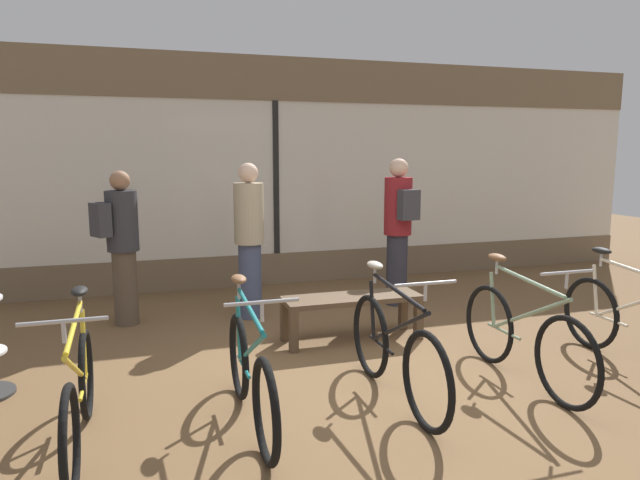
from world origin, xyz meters
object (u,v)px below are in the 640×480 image
Objects in this scene: bicycle_far_left at (79,396)px; customer_by_window at (249,237)px; bicycle_center at (395,351)px; bicycle_far_right at (631,323)px; bicycle_left at (250,374)px; customer_near_rack at (398,227)px; customer_mid_floor at (121,243)px; display_bench at (352,304)px; bicycle_right at (523,336)px.

bicycle_far_left is 0.94× the size of customer_by_window.
customer_by_window is (-0.65, 2.53, 0.55)m from bicycle_center.
bicycle_far_right is 3.92m from customer_by_window.
bicycle_far_left is 3.12m from customer_by_window.
bicycle_center is at bearing 2.44° from bicycle_far_left.
customer_near_rack is at bearing 48.03° from bicycle_left.
customer_mid_floor reaches higher than bicycle_far_right.
customer_mid_floor is (-3.24, 0.14, -0.07)m from customer_near_rack.
display_bench is at bearing 32.04° from bicycle_far_left.
customer_mid_floor is (-4.34, 2.65, 0.53)m from bicycle_far_right.
bicycle_center is at bearing -52.83° from customer_mid_floor.
bicycle_far_right is 0.95× the size of customer_by_window.
customer_mid_floor reaches higher than bicycle_left.
customer_by_window is at bearing 125.42° from bicycle_right.
bicycle_far_right reaches higher than display_bench.
bicycle_right is 1.22× the size of display_bench.
bicycle_right is 1.01× the size of bicycle_far_right.
bicycle_right reaches higher than bicycle_left.
bicycle_center is 3.40m from customer_mid_floor.
display_bench is (2.42, 1.52, 0.01)m from bicycle_far_left.
bicycle_left is at bearing -100.63° from customer_by_window.
customer_near_rack is (3.45, 2.62, 0.62)m from bicycle_far_left.
bicycle_far_right is 0.93× the size of customer_near_rack.
bicycle_right is at bearing -0.28° from bicycle_center.
bicycle_left is 0.91× the size of customer_near_rack.
bicycle_far_left is 4.55m from bicycle_far_right.
bicycle_right is 0.96× the size of customer_by_window.
bicycle_left is 0.96× the size of bicycle_center.
display_bench is 2.60m from customer_mid_floor.
display_bench is (1.32, 1.50, 0.01)m from bicycle_left.
bicycle_right is (2.29, 0.07, 0.02)m from bicycle_left.
bicycle_right is 2.60m from customer_near_rack.
bicycle_right is at bearing 1.82° from bicycle_left.
bicycle_center reaches higher than bicycle_far_left.
bicycle_center reaches higher than bicycle_far_right.
customer_near_rack is (-1.11, 2.51, 0.60)m from bicycle_far_right.
bicycle_center is 2.87m from customer_near_rack.
customer_by_window is at bearing 79.37° from bicycle_left.
customer_by_window reaches higher than bicycle_far_left.
bicycle_far_right is 2.55m from display_bench.
bicycle_left is 3.56m from customer_near_rack.
customer_mid_floor is at bearing 107.94° from bicycle_left.
customer_mid_floor is at bearing 174.02° from customer_by_window.
customer_by_window is (1.59, 2.62, 0.57)m from bicycle_far_left.
display_bench is at bearing 124.18° from bicycle_right.
bicycle_far_right is at bearing -31.41° from customer_mid_floor.
customer_near_rack is 1.07× the size of customer_mid_floor.
display_bench is (-0.97, 1.43, -0.02)m from bicycle_right.
bicycle_far_left is 3.39m from bicycle_right.
customer_near_rack reaches higher than bicycle_right.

